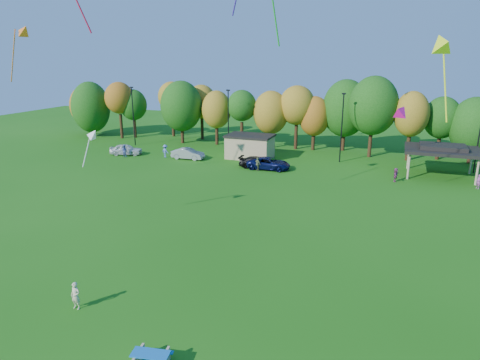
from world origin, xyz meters
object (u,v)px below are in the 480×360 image
at_px(picnic_table, 151,359).
at_px(kite_flyer, 76,296).
at_px(car_c, 269,163).
at_px(car_a, 126,149).
at_px(car_b, 188,154).
at_px(car_d, 258,163).

xyz_separation_m(picnic_table, kite_flyer, (-6.47, 2.64, 0.36)).
height_order(kite_flyer, car_c, kite_flyer).
bearing_deg(car_a, car_b, -104.15).
height_order(kite_flyer, car_d, kite_flyer).
distance_m(car_c, car_d, 1.43).
relative_size(kite_flyer, car_c, 0.30).
relative_size(car_b, car_d, 0.94).
xyz_separation_m(car_c, car_d, (-1.43, 0.10, -0.04)).
height_order(car_a, car_d, car_a).
bearing_deg(car_d, car_c, -96.01).
relative_size(picnic_table, car_b, 0.43).
relative_size(kite_flyer, car_a, 0.36).
height_order(picnic_table, car_c, car_c).
bearing_deg(picnic_table, car_d, 90.28).
bearing_deg(car_a, kite_flyer, -167.65).
bearing_deg(picnic_table, car_b, 104.59).
relative_size(car_b, car_c, 0.84).
bearing_deg(car_b, car_d, -99.75).
distance_m(kite_flyer, car_b, 36.17).
height_order(kite_flyer, car_a, kite_flyer).
relative_size(car_c, car_d, 1.11).
height_order(car_b, car_c, same).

